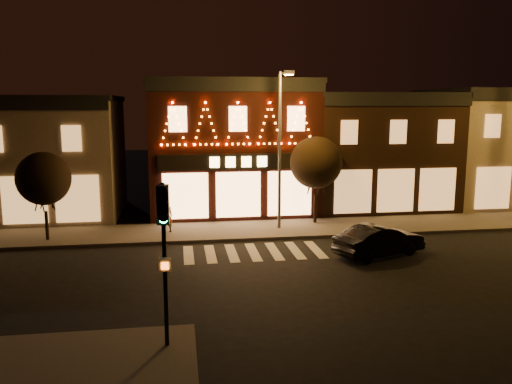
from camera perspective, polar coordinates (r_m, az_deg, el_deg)
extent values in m
plane|color=black|center=(20.67, 1.32, -9.68)|extent=(120.00, 120.00, 0.00)
cube|color=#47423D|center=(28.55, 2.52, -4.06)|extent=(44.00, 4.00, 0.15)
cube|color=#6B5F4C|center=(34.74, -24.66, 3.26)|extent=(12.00, 8.00, 7.00)
cube|color=black|center=(34.58, -25.09, 9.28)|extent=(12.20, 8.20, 0.30)
cube|color=black|center=(33.50, -2.78, 4.79)|extent=(10.00, 8.00, 8.00)
cube|color=black|center=(33.40, -2.84, 11.90)|extent=(10.20, 8.20, 0.30)
cube|color=black|center=(29.36, -2.02, 11.43)|extent=(10.00, 0.25, 0.50)
cube|color=black|center=(29.48, -1.96, 3.34)|extent=(9.00, 0.15, 0.90)
cube|color=#FFD87F|center=(29.38, -1.94, 3.32)|extent=(3.40, 0.08, 0.60)
cube|color=black|center=(35.76, 12.60, 4.23)|extent=(9.00, 8.00, 7.20)
cube|color=black|center=(35.61, 12.82, 10.25)|extent=(9.20, 8.20, 0.30)
cube|color=black|center=(31.87, 15.46, 9.51)|extent=(9.00, 0.25, 0.50)
cube|color=#6B5F4C|center=(39.88, 24.79, 4.33)|extent=(9.00, 8.00, 7.50)
cube|color=black|center=(39.77, 25.20, 9.93)|extent=(9.20, 8.20, 0.30)
cylinder|color=black|center=(14.61, -9.96, -7.98)|extent=(0.12, 0.12, 4.61)
cube|color=black|center=(13.96, -10.15, -1.37)|extent=(0.33, 0.31, 1.05)
cylinder|color=#19FF72|center=(13.88, -10.10, -2.92)|extent=(0.22, 0.07, 0.22)
cube|color=beige|center=(14.39, -9.96, -7.84)|extent=(0.33, 0.23, 0.34)
cylinder|color=#59595E|center=(27.84, 2.61, 4.47)|extent=(0.17, 0.17, 8.36)
cylinder|color=#59595E|center=(26.96, 3.14, 12.97)|extent=(0.20, 1.68, 0.10)
cube|color=#59595E|center=(26.15, 3.62, 12.95)|extent=(0.54, 0.32, 0.19)
cube|color=orange|center=(26.14, 3.62, 12.70)|extent=(0.41, 0.23, 0.05)
cylinder|color=black|center=(27.90, -21.94, -3.42)|extent=(0.16, 0.16, 1.44)
sphere|color=black|center=(27.49, -22.24, 1.38)|extent=(2.63, 2.63, 2.63)
cylinder|color=black|center=(29.77, 6.49, -1.82)|extent=(0.17, 0.17, 1.60)
sphere|color=black|center=(29.36, 6.59, 3.22)|extent=(2.93, 2.93, 2.93)
imported|color=black|center=(24.35, 13.38, -5.18)|extent=(4.59, 2.99, 1.43)
imported|color=gray|center=(27.75, -9.75, -2.63)|extent=(0.71, 0.56, 1.70)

